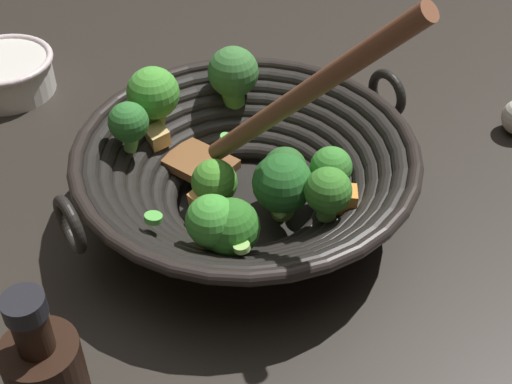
% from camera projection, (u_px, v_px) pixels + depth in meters
% --- Properties ---
extents(ground_plane, '(4.00, 4.00, 0.00)m').
position_uv_depth(ground_plane, '(246.00, 212.00, 0.74)').
color(ground_plane, '#28231E').
extents(wok, '(0.33, 0.36, 0.28)m').
position_uv_depth(wok, '(245.00, 170.00, 0.70)').
color(wok, black).
rests_on(wok, ground).
extents(prep_bowl, '(0.12, 0.12, 0.05)m').
position_uv_depth(prep_bowl, '(6.00, 73.00, 0.89)').
color(prep_bowl, silver).
rests_on(prep_bowl, ground).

